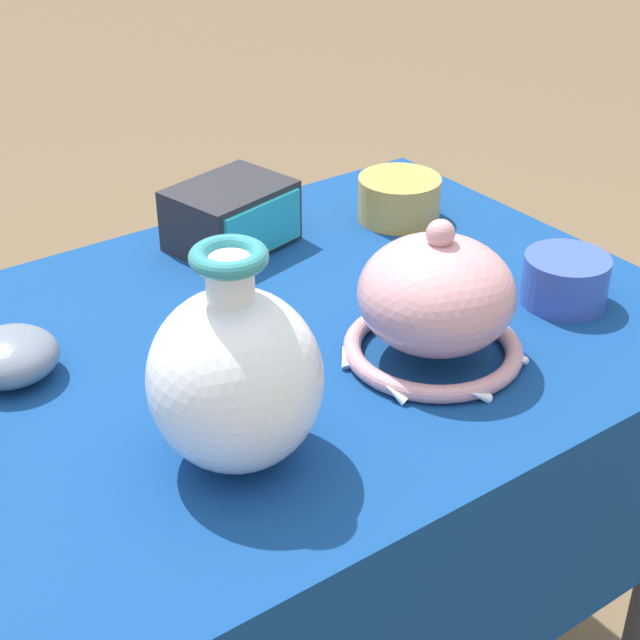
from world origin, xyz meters
The scene contains 7 objects.
display_table centered at (0.00, -0.02, 0.63)m, with size 1.12×0.75×0.70m.
vase_tall_bulbous centered at (-0.13, -0.18, 0.80)m, with size 0.18×0.18×0.24m.
vase_dome_bell centered at (0.16, -0.16, 0.78)m, with size 0.23×0.23×0.18m.
mosaic_tile_box centered at (0.13, 0.25, 0.75)m, with size 0.19×0.17×0.09m.
bowl_shallow_slate centered at (-0.27, 0.10, 0.73)m, with size 0.11×0.11×0.06m, color slate.
pot_squat_ochre centered at (0.39, 0.18, 0.74)m, with size 0.13×0.13×0.07m, color gold.
pot_squat_cobalt centered at (0.39, -0.16, 0.74)m, with size 0.11×0.11×0.07m, color #3851A8.
Camera 1 is at (-0.54, -0.89, 1.35)m, focal length 55.00 mm.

